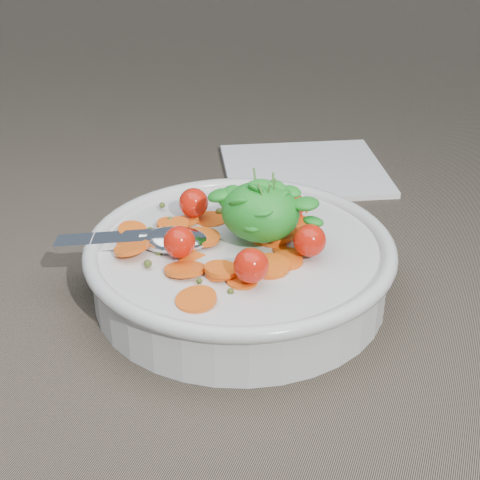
% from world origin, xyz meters
% --- Properties ---
extents(ground, '(6.00, 6.00, 0.00)m').
position_xyz_m(ground, '(0.00, 0.00, 0.00)').
color(ground, brown).
rests_on(ground, ground).
extents(bowl, '(0.25, 0.23, 0.10)m').
position_xyz_m(bowl, '(0.03, -0.02, 0.03)').
color(bowl, silver).
rests_on(bowl, ground).
extents(napkin, '(0.21, 0.20, 0.01)m').
position_xyz_m(napkin, '(0.02, 0.22, 0.00)').
color(napkin, white).
rests_on(napkin, ground).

